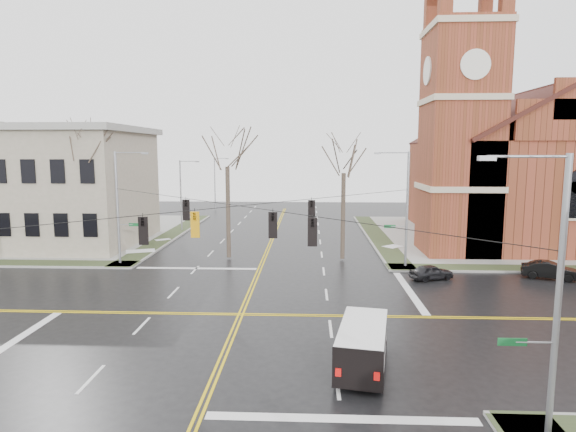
{
  "coord_description": "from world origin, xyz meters",
  "views": [
    {
      "loc": [
        3.82,
        -26.11,
        9.23
      ],
      "look_at": [
        2.42,
        6.0,
        4.83
      ],
      "focal_mm": 30.0,
      "sensor_mm": 36.0,
      "label": 1
    }
  ],
  "objects_px": {
    "streetlight_north_a": "(182,192)",
    "signal_pole_se": "(553,291)",
    "signal_pole_nw": "(120,204)",
    "parked_car_a": "(431,272)",
    "streetlight_north_b": "(216,181)",
    "cargo_van": "(363,342)",
    "signal_pole_ne": "(405,206)",
    "parked_car_b": "(550,270)",
    "tree_nw_near": "(227,161)",
    "tree_ne": "(344,167)",
    "tree_nw_far": "(86,153)",
    "church": "(512,158)"
  },
  "relations": [
    {
      "from": "church",
      "to": "signal_pole_ne",
      "type": "bearing_deg",
      "value": -135.34
    },
    {
      "from": "signal_pole_ne",
      "to": "streetlight_north_a",
      "type": "distance_m",
      "value": 27.48
    },
    {
      "from": "streetlight_north_b",
      "to": "parked_car_b",
      "type": "distance_m",
      "value": 50.92
    },
    {
      "from": "signal_pole_nw",
      "to": "parked_car_b",
      "type": "xyz_separation_m",
      "value": [
        32.61,
        -2.97,
        -4.32
      ]
    },
    {
      "from": "signal_pole_nw",
      "to": "parked_car_a",
      "type": "bearing_deg",
      "value": -8.24
    },
    {
      "from": "signal_pole_nw",
      "to": "streetlight_north_b",
      "type": "relative_size",
      "value": 1.12
    },
    {
      "from": "streetlight_north_a",
      "to": "parked_car_a",
      "type": "relative_size",
      "value": 2.51
    },
    {
      "from": "signal_pole_ne",
      "to": "tree_nw_far",
      "type": "distance_m",
      "value": 26.43
    },
    {
      "from": "signal_pole_nw",
      "to": "parked_car_a",
      "type": "distance_m",
      "value": 24.64
    },
    {
      "from": "streetlight_north_b",
      "to": "tree_ne",
      "type": "xyz_separation_m",
      "value": [
        17.34,
        -34.14,
        3.37
      ]
    },
    {
      "from": "signal_pole_se",
      "to": "parked_car_a",
      "type": "bearing_deg",
      "value": 86.05
    },
    {
      "from": "streetlight_north_b",
      "to": "tree_nw_far",
      "type": "relative_size",
      "value": 0.64
    },
    {
      "from": "signal_pole_se",
      "to": "streetlight_north_a",
      "type": "height_order",
      "value": "signal_pole_se"
    },
    {
      "from": "church",
      "to": "parked_car_b",
      "type": "xyz_separation_m",
      "value": [
        -3.48,
        -16.25,
        -7.8
      ]
    },
    {
      "from": "cargo_van",
      "to": "parked_car_b",
      "type": "distance_m",
      "value": 21.23
    },
    {
      "from": "streetlight_north_b",
      "to": "tree_ne",
      "type": "bearing_deg",
      "value": -63.07
    },
    {
      "from": "church",
      "to": "streetlight_north_a",
      "type": "relative_size",
      "value": 3.44
    },
    {
      "from": "parked_car_a",
      "to": "tree_ne",
      "type": "relative_size",
      "value": 0.29
    },
    {
      "from": "streetlight_north_a",
      "to": "signal_pole_se",
      "type": "bearing_deg",
      "value": -60.91
    },
    {
      "from": "parked_car_b",
      "to": "tree_nw_far",
      "type": "relative_size",
      "value": 0.31
    },
    {
      "from": "streetlight_north_b",
      "to": "cargo_van",
      "type": "bearing_deg",
      "value": -72.8
    },
    {
      "from": "streetlight_north_a",
      "to": "parked_car_a",
      "type": "height_order",
      "value": "streetlight_north_a"
    },
    {
      "from": "streetlight_north_b",
      "to": "tree_nw_far",
      "type": "bearing_deg",
      "value": -96.69
    },
    {
      "from": "streetlight_north_b",
      "to": "cargo_van",
      "type": "distance_m",
      "value": 57.01
    },
    {
      "from": "streetlight_north_a",
      "to": "tree_ne",
      "type": "height_order",
      "value": "tree_ne"
    },
    {
      "from": "tree_nw_far",
      "to": "parked_car_b",
      "type": "bearing_deg",
      "value": -7.57
    },
    {
      "from": "signal_pole_se",
      "to": "streetlight_north_b",
      "type": "height_order",
      "value": "signal_pole_se"
    },
    {
      "from": "tree_nw_far",
      "to": "tree_nw_near",
      "type": "distance_m",
      "value": 11.76
    },
    {
      "from": "tree_nw_far",
      "to": "streetlight_north_a",
      "type": "bearing_deg",
      "value": 74.5
    },
    {
      "from": "signal_pole_ne",
      "to": "cargo_van",
      "type": "relative_size",
      "value": 1.72
    },
    {
      "from": "signal_pole_ne",
      "to": "signal_pole_nw",
      "type": "height_order",
      "value": "same"
    },
    {
      "from": "parked_car_a",
      "to": "tree_nw_near",
      "type": "distance_m",
      "value": 18.51
    },
    {
      "from": "parked_car_a",
      "to": "cargo_van",
      "type": "bearing_deg",
      "value": 134.69
    },
    {
      "from": "signal_pole_se",
      "to": "parked_car_b",
      "type": "xyz_separation_m",
      "value": [
        9.97,
        20.03,
        -4.32
      ]
    },
    {
      "from": "church",
      "to": "signal_pole_se",
      "type": "xyz_separation_m",
      "value": [
        -13.44,
        -36.28,
        -3.48
      ]
    },
    {
      "from": "signal_pole_ne",
      "to": "streetlight_north_b",
      "type": "distance_m",
      "value": 42.61
    },
    {
      "from": "tree_nw_far",
      "to": "cargo_van",
      "type": "bearing_deg",
      "value": -43.29
    },
    {
      "from": "signal_pole_ne",
      "to": "parked_car_b",
      "type": "relative_size",
      "value": 2.36
    },
    {
      "from": "church",
      "to": "tree_ne",
      "type": "distance_m",
      "value": 21.13
    },
    {
      "from": "cargo_van",
      "to": "tree_nw_far",
      "type": "xyz_separation_m",
      "value": [
        -20.9,
        19.68,
        7.92
      ]
    },
    {
      "from": "signal_pole_nw",
      "to": "streetlight_north_b",
      "type": "distance_m",
      "value": 36.51
    },
    {
      "from": "streetlight_north_b",
      "to": "cargo_van",
      "type": "xyz_separation_m",
      "value": [
        16.83,
        -54.37,
        -3.35
      ]
    },
    {
      "from": "streetlight_north_b",
      "to": "tree_nw_near",
      "type": "relative_size",
      "value": 0.69
    },
    {
      "from": "signal_pole_ne",
      "to": "signal_pole_se",
      "type": "bearing_deg",
      "value": -90.0
    },
    {
      "from": "cargo_van",
      "to": "parked_car_a",
      "type": "xyz_separation_m",
      "value": [
        6.5,
        14.39,
        -0.57
      ]
    },
    {
      "from": "streetlight_north_a",
      "to": "parked_car_b",
      "type": "xyz_separation_m",
      "value": [
        31.94,
        -19.47,
        -3.84
      ]
    },
    {
      "from": "church",
      "to": "signal_pole_se",
      "type": "bearing_deg",
      "value": -110.33
    },
    {
      "from": "parked_car_b",
      "to": "tree_nw_near",
      "type": "distance_m",
      "value": 26.07
    },
    {
      "from": "signal_pole_ne",
      "to": "parked_car_b",
      "type": "xyz_separation_m",
      "value": [
        9.97,
        -2.97,
        -4.32
      ]
    },
    {
      "from": "tree_nw_near",
      "to": "parked_car_a",
      "type": "bearing_deg",
      "value": -20.79
    }
  ]
}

